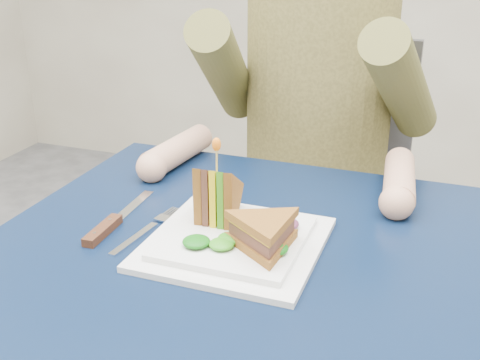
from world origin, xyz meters
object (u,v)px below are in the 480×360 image
at_px(chair, 321,191).
at_px(plate, 235,241).
at_px(fork, 145,231).
at_px(knife, 109,225).
at_px(sandwich_upright, 217,199).
at_px(table, 227,289).
at_px(diner, 318,58).
at_px(sandwich_flat, 264,233).

xyz_separation_m(chair, plate, (0.01, -0.68, 0.20)).
bearing_deg(fork, knife, -172.56).
bearing_deg(plate, sandwich_upright, 136.10).
xyz_separation_m(table, chair, (0.00, 0.68, -0.11)).
bearing_deg(fork, sandwich_upright, 26.54).
height_order(table, chair, chair).
bearing_deg(diner, chair, 90.00).
relative_size(table, knife, 3.39).
bearing_deg(sandwich_flat, diner, 96.53).
distance_m(table, knife, 0.22).
bearing_deg(knife, sandwich_flat, -1.96).
relative_size(sandwich_upright, fork, 0.81).
relative_size(table, plate, 2.88).
bearing_deg(sandwich_upright, chair, 86.92).
height_order(sandwich_flat, sandwich_upright, sandwich_upright).
bearing_deg(chair, plate, -88.93).
xyz_separation_m(chair, sandwich_flat, (0.07, -0.70, 0.23)).
xyz_separation_m(table, sandwich_upright, (-0.03, 0.05, 0.13)).
bearing_deg(fork, diner, 76.31).
bearing_deg(sandwich_flat, sandwich_upright, 145.48).
bearing_deg(diner, sandwich_flat, -83.47).
distance_m(chair, fork, 0.73).
xyz_separation_m(plate, knife, (-0.21, -0.02, -0.00)).
bearing_deg(plate, diner, 91.28).
height_order(plate, sandwich_upright, sandwich_upright).
distance_m(diner, sandwich_upright, 0.54).
xyz_separation_m(chair, fork, (-0.14, -0.69, 0.19)).
bearing_deg(sandwich_upright, fork, -153.46).
height_order(diner, sandwich_upright, diner).
bearing_deg(sandwich_flat, knife, 178.04).
bearing_deg(diner, knife, -109.06).
xyz_separation_m(table, diner, (-0.00, 0.57, 0.26)).
xyz_separation_m(sandwich_upright, knife, (-0.17, -0.06, -0.05)).
height_order(chair, sandwich_flat, chair).
distance_m(chair, sandwich_upright, 0.68).
bearing_deg(sandwich_flat, plate, 155.56).
bearing_deg(chair, fork, -101.52).
relative_size(sandwich_flat, sandwich_upright, 1.24).
bearing_deg(plate, table, -172.17).
xyz_separation_m(chair, diner, (-0.00, -0.11, 0.37)).
distance_m(plate, sandwich_flat, 0.07).
bearing_deg(sandwich_upright, table, -53.89).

